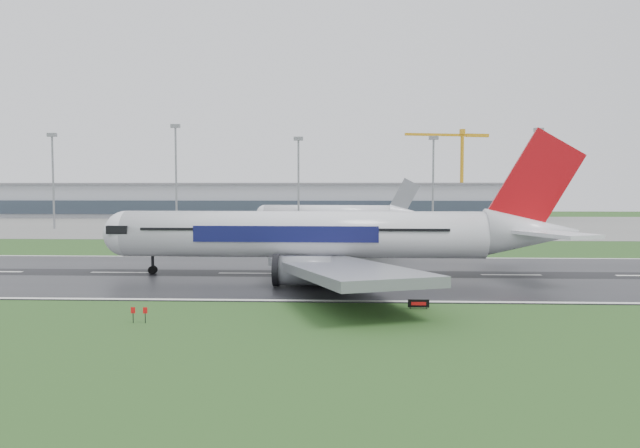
{
  "coord_description": "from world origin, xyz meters",
  "views": [
    {
      "loc": [
        34.95,
        -89.29,
        13.01
      ],
      "look_at": [
        30.61,
        12.0,
        7.0
      ],
      "focal_mm": 33.07,
      "sensor_mm": 36.0,
      "label": 1
    }
  ],
  "objects": [
    {
      "name": "ground",
      "position": [
        0.0,
        0.0,
        0.0
      ],
      "size": [
        520.0,
        520.0,
        0.0
      ],
      "primitive_type": "plane",
      "color": "#214519",
      "rests_on": "ground"
    },
    {
      "name": "runway",
      "position": [
        0.0,
        0.0,
        0.05
      ],
      "size": [
        400.0,
        45.0,
        0.1
      ],
      "primitive_type": "cube",
      "color": "black",
      "rests_on": "ground"
    },
    {
      "name": "apron",
      "position": [
        0.0,
        125.0,
        0.04
      ],
      "size": [
        400.0,
        130.0,
        0.08
      ],
      "primitive_type": "cube",
      "color": "slate",
      "rests_on": "ground"
    },
    {
      "name": "terminal",
      "position": [
        0.0,
        185.0,
        7.5
      ],
      "size": [
        240.0,
        36.0,
        15.0
      ],
      "primitive_type": "cube",
      "color": "#9599A0",
      "rests_on": "ground"
    },
    {
      "name": "main_airliner",
      "position": [
        33.64,
        -1.74,
        10.52
      ],
      "size": [
        71.45,
        68.14,
        20.83
      ],
      "primitive_type": null,
      "rotation": [
        0.0,
        0.0,
        -0.01
      ],
      "color": "silver",
      "rests_on": "runway"
    },
    {
      "name": "parked_airliner",
      "position": [
        31.19,
        102.31,
        8.01
      ],
      "size": [
        58.17,
        54.76,
        15.86
      ],
      "primitive_type": null,
      "rotation": [
        0.0,
        0.0,
        -0.08
      ],
      "color": "silver",
      "rests_on": "apron"
    },
    {
      "name": "tower_crane",
      "position": [
        91.5,
        200.0,
        21.05
      ],
      "size": [
        41.99,
        11.26,
        42.11
      ],
      "primitive_type": null,
      "rotation": [
        0.0,
        0.0,
        0.21
      ],
      "color": "#C88A15",
      "rests_on": "ground"
    },
    {
      "name": "runway_sign",
      "position": [
        42.95,
        -25.52,
        0.52
      ],
      "size": [
        2.3,
        0.26,
        1.04
      ],
      "primitive_type": null,
      "rotation": [
        0.0,
        0.0,
        0.0
      ],
      "color": "black",
      "rests_on": "ground"
    },
    {
      "name": "floodmast_1",
      "position": [
        -60.72,
        100.0,
        15.05
      ],
      "size": [
        0.64,
        0.64,
        30.1
      ],
      "primitive_type": "cylinder",
      "color": "gray",
      "rests_on": "ground"
    },
    {
      "name": "floodmast_2",
      "position": [
        -19.94,
        100.0,
        16.39
      ],
      "size": [
        0.64,
        0.64,
        32.78
      ],
      "primitive_type": "cylinder",
      "color": "gray",
      "rests_on": "ground"
    },
    {
      "name": "floodmast_3",
      "position": [
        19.9,
        100.0,
        14.29
      ],
      "size": [
        0.64,
        0.64,
        28.58
      ],
      "primitive_type": "cylinder",
      "color": "gray",
      "rests_on": "ground"
    },
    {
      "name": "floodmast_4",
      "position": [
        62.92,
        100.0,
        14.33
      ],
      "size": [
        0.64,
        0.64,
        28.67
      ],
      "primitive_type": "cylinder",
      "color": "gray",
      "rests_on": "ground"
    },
    {
      "name": "floodmast_5",
      "position": [
        95.71,
        100.0,
        15.52
      ],
      "size": [
        0.64,
        0.64,
        31.04
      ],
      "primitive_type": "cylinder",
      "color": "gray",
      "rests_on": "ground"
    }
  ]
}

